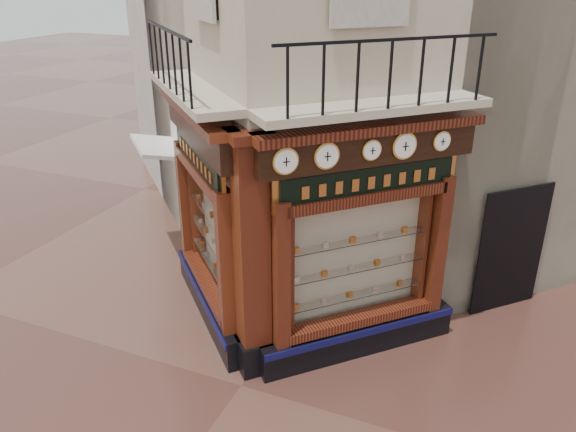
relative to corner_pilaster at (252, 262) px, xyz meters
The scene contains 13 objects.
ground 2.01m from the corner_pilaster, 90.00° to the right, with size 80.00×80.00×0.00m, color #4B2A23.
shopfront_left 1.77m from the corner_pilaster, 142.77° to the left, with size 2.86×2.86×3.98m.
shopfront_right 1.77m from the corner_pilaster, 37.23° to the left, with size 2.86×2.86×3.98m.
corner_pilaster is the anchor object (origin of this frame).
balcony 2.47m from the corner_pilaster, 90.00° to the left, with size 5.94×2.97×1.03m.
clock_a 1.77m from the corner_pilaster, ahead, with size 0.31×0.31×0.38m.
clock_b 1.99m from the corner_pilaster, 21.51° to the left, with size 0.31×0.31×0.39m.
clock_c 2.42m from the corner_pilaster, 30.83° to the left, with size 0.26×0.26×0.31m.
clock_d 2.83m from the corner_pilaster, 34.19° to the left, with size 0.33×0.33×0.41m.
clock_e 3.37m from the corner_pilaster, 36.59° to the left, with size 0.25×0.25×0.31m.
awning 4.90m from the corner_pilaster, 141.38° to the left, with size 1.65×0.99×0.08m, color silver, non-canonical shape.
signboard_left 2.12m from the corner_pilaster, 145.25° to the left, with size 2.14×2.14×0.57m.
signboard_right 2.12m from the corner_pilaster, 34.75° to the left, with size 2.21×2.21×0.59m.
Camera 1 is at (3.36, -6.12, 5.99)m, focal length 35.00 mm.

